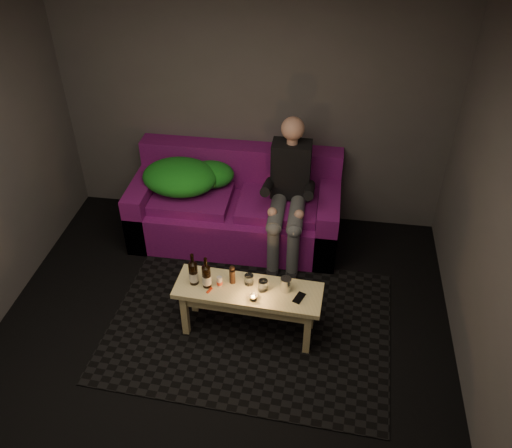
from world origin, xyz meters
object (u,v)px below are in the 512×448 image
(coffee_table, at_px, (248,296))
(steel_cup, at_px, (286,284))
(beer_bottle_b, at_px, (207,276))
(beer_bottle_a, at_px, (193,273))
(person, at_px, (289,190))
(sofa, at_px, (237,208))

(coffee_table, relative_size, steel_cup, 9.98)
(beer_bottle_b, bearing_deg, beer_bottle_a, 169.78)
(person, relative_size, beer_bottle_a, 4.57)
(person, xyz_separation_m, beer_bottle_b, (-0.56, -1.20, -0.12))
(steel_cup, bearing_deg, coffee_table, -173.81)
(person, bearing_deg, beer_bottle_a, -119.77)
(coffee_table, bearing_deg, beer_bottle_a, 179.34)
(sofa, distance_m, person, 0.71)
(person, height_order, steel_cup, person)
(sofa, relative_size, person, 1.50)
(beer_bottle_a, relative_size, beer_bottle_b, 1.03)
(steel_cup, bearing_deg, beer_bottle_a, -177.90)
(beer_bottle_a, height_order, steel_cup, beer_bottle_a)
(sofa, bearing_deg, beer_bottle_a, -94.97)
(person, bearing_deg, steel_cup, -85.20)
(coffee_table, height_order, beer_bottle_a, beer_bottle_a)
(sofa, bearing_deg, steel_cup, -63.74)
(beer_bottle_a, height_order, beer_bottle_b, beer_bottle_a)
(coffee_table, bearing_deg, person, 79.81)
(coffee_table, distance_m, beer_bottle_b, 0.40)
(person, relative_size, coffee_table, 1.13)
(beer_bottle_b, xyz_separation_m, steel_cup, (0.65, 0.05, -0.05))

